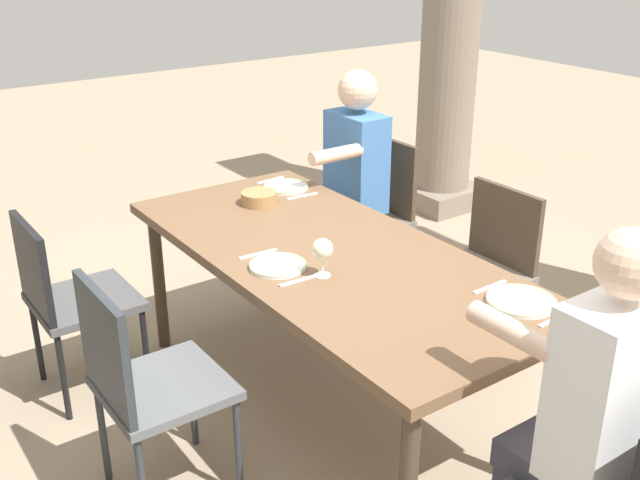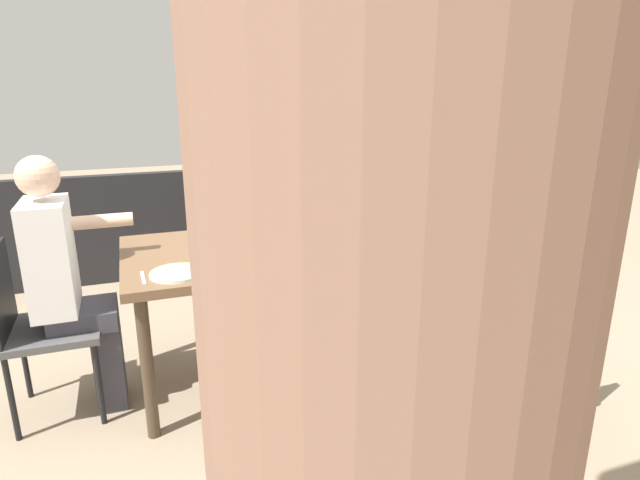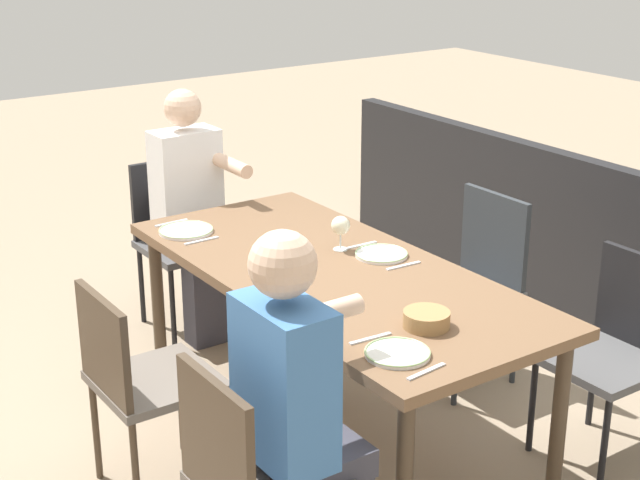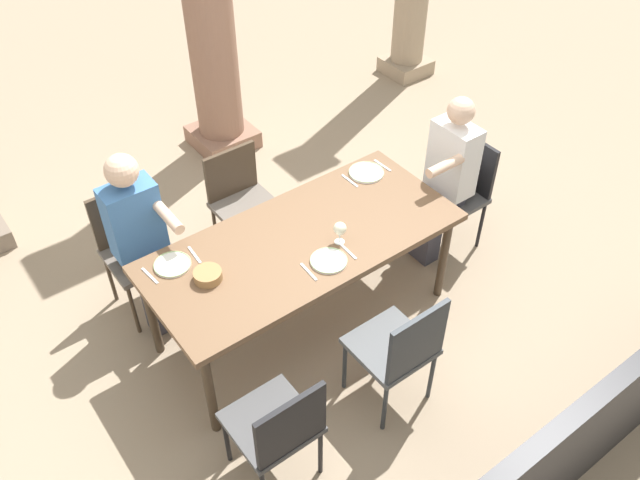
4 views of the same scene
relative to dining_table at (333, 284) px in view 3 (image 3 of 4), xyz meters
The scene contains 21 objects.
ground_plane 0.71m from the dining_table, ahead, with size 16.00×16.00×0.00m, color gray.
dining_table is the anchor object (origin of this frame).
chair_west_north 1.19m from the dining_table, 132.04° to the left, with size 0.44×0.44×0.91m.
chair_west_south 1.19m from the dining_table, 132.10° to the right, with size 0.44×0.44×0.87m.
chair_mid_north 0.89m from the dining_table, 85.64° to the left, with size 0.44×0.44×0.87m.
chair_mid_south 0.90m from the dining_table, 85.67° to the right, with size 0.44×0.44×0.91m.
chair_head_east 1.45m from the dining_table, ahead, with size 0.44×0.44×0.90m.
diner_woman_green 1.26m from the dining_table, ahead, with size 0.49×0.35×1.32m.
diner_man_white 1.04m from the dining_table, 138.86° to the left, with size 0.35×0.49×1.32m.
patio_railing 1.89m from the dining_table, 90.00° to the right, with size 4.43×0.10×0.90m, color black.
plate_0 0.82m from the dining_table, 159.93° to the left, with size 0.23×0.23×0.02m.
fork_0 0.96m from the dining_table, 163.01° to the left, with size 0.02×0.17×0.01m, color silver.
spoon_0 0.68m from the dining_table, 155.56° to the left, with size 0.02×0.17×0.01m, color silver.
plate_1 0.27m from the dining_table, 88.06° to the right, with size 0.23×0.23×0.02m.
wine_glass_1 0.29m from the dining_table, 42.91° to the right, with size 0.08×0.08×0.15m.
fork_1 0.30m from the dining_table, 118.60° to the right, with size 0.02×0.17×0.01m, color silver.
spoon_1 0.31m from the dining_table, 58.50° to the right, with size 0.02×0.17×0.01m, color silver.
plate_2 0.82m from the dining_table, 20.85° to the left, with size 0.25×0.25×0.02m.
fork_2 0.68m from the dining_table, 25.36° to the left, with size 0.02×0.17×0.01m, color silver.
spoon_2 0.96m from the dining_table, 17.65° to the left, with size 0.02×0.17×0.01m, color silver.
bread_basket 0.66m from the dining_table, behind, with size 0.17×0.17×0.06m, color #9E7547.
Camera 3 is at (-3.02, 2.16, 2.25)m, focal length 54.08 mm.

